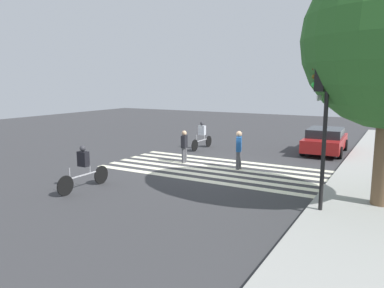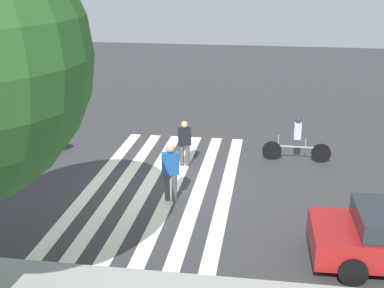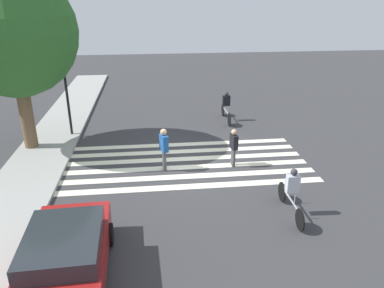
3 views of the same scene
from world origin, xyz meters
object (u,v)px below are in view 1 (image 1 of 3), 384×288
at_px(pedestrian_adult_blue_shirt, 239,148).
at_px(car_parked_dark_suv, 325,140).
at_px(traffic_light, 322,104).
at_px(pedestrian_adult_yellow_jacket, 184,145).
at_px(cyclist_near_curb, 84,166).
at_px(cyclist_mid_street, 202,135).

xyz_separation_m(pedestrian_adult_blue_shirt, car_parked_dark_suv, (-6.03, 2.67, -0.27)).
distance_m(traffic_light, pedestrian_adult_blue_shirt, 6.47).
bearing_deg(traffic_light, pedestrian_adult_yellow_jacket, -120.64).
xyz_separation_m(pedestrian_adult_yellow_jacket, car_parked_dark_suv, (-6.09, 5.51, -0.18)).
relative_size(pedestrian_adult_blue_shirt, car_parked_dark_suv, 0.40).
xyz_separation_m(traffic_light, car_parked_dark_suv, (-10.30, -1.61, -2.56)).
height_order(pedestrian_adult_blue_shirt, cyclist_near_curb, pedestrian_adult_blue_shirt).
height_order(pedestrian_adult_yellow_jacket, car_parked_dark_suv, pedestrian_adult_yellow_jacket).
bearing_deg(car_parked_dark_suv, pedestrian_adult_yellow_jacket, -44.21).
relative_size(traffic_light, cyclist_near_curb, 1.88).
xyz_separation_m(traffic_light, pedestrian_adult_yellow_jacket, (-4.21, -7.12, -2.38)).
relative_size(pedestrian_adult_yellow_jacket, cyclist_mid_street, 0.67).
distance_m(cyclist_mid_street, car_parked_dark_suv, 6.94).
bearing_deg(pedestrian_adult_blue_shirt, cyclist_mid_street, -152.43).
bearing_deg(traffic_light, cyclist_mid_street, -134.50).
bearing_deg(car_parked_dark_suv, pedestrian_adult_blue_shirt, -25.99).
relative_size(cyclist_mid_street, cyclist_near_curb, 0.96).
distance_m(traffic_light, cyclist_near_curb, 8.47).
height_order(traffic_light, car_parked_dark_suv, traffic_light).
distance_m(pedestrian_adult_yellow_jacket, pedestrian_adult_blue_shirt, 2.84).
bearing_deg(pedestrian_adult_yellow_jacket, pedestrian_adult_blue_shirt, -99.98).
bearing_deg(traffic_light, car_parked_dark_suv, -171.14).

